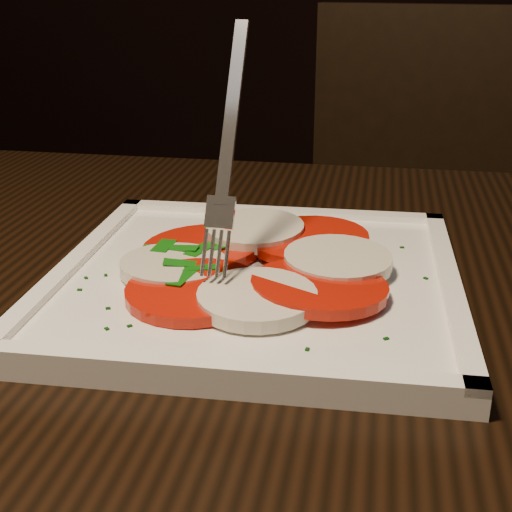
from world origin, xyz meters
The scene contains 5 objects.
table centered at (-0.19, 0.24, 0.65)m, with size 1.22×0.83×0.75m.
chair centered at (0.00, 1.07, 0.53)m, with size 0.47×0.47×0.93m.
plate centered at (-0.13, 0.24, 0.76)m, with size 0.31×0.31×0.01m, color white.
caprese_salad centered at (-0.13, 0.24, 0.77)m, with size 0.26×0.25×0.02m.
fork centered at (-0.14, 0.24, 0.87)m, with size 0.04×0.09×0.17m, color white, non-canonical shape.
Camera 1 is at (-0.02, -0.27, 0.99)m, focal length 50.00 mm.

